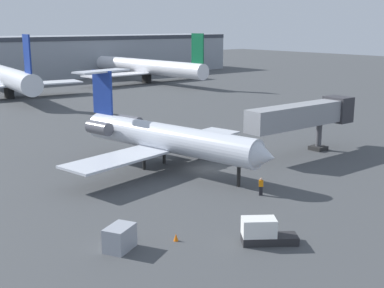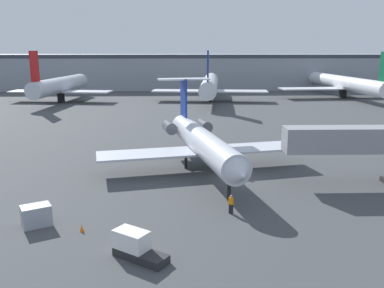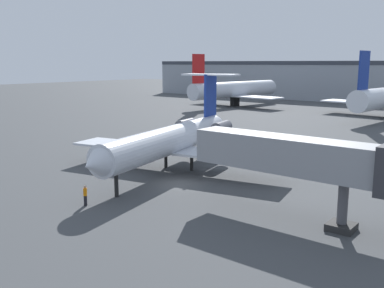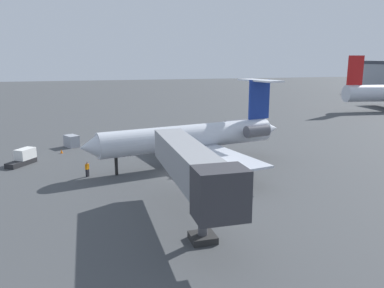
{
  "view_description": "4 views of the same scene",
  "coord_description": "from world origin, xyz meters",
  "px_view_note": "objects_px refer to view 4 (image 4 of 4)",
  "views": [
    {
      "loc": [
        -34.4,
        -40.32,
        15.3
      ],
      "look_at": [
        -2.35,
        -0.31,
        3.23
      ],
      "focal_mm": 47.56,
      "sensor_mm": 36.0,
      "label": 1
    },
    {
      "loc": [
        -6.28,
        -42.81,
        14.04
      ],
      "look_at": [
        -4.64,
        3.15,
        3.26
      ],
      "focal_mm": 38.25,
      "sensor_mm": 36.0,
      "label": 2
    },
    {
      "loc": [
        26.36,
        -31.03,
        11.45
      ],
      "look_at": [
        -1.68,
        4.32,
        3.07
      ],
      "focal_mm": 41.04,
      "sensor_mm": 36.0,
      "label": 3
    },
    {
      "loc": [
        40.94,
        -9.76,
        12.79
      ],
      "look_at": [
        -4.71,
        3.3,
        2.28
      ],
      "focal_mm": 36.18,
      "sensor_mm": 36.0,
      "label": 4
    }
  ],
  "objects_px": {
    "regional_jet": "(195,136)",
    "ground_crew_marshaller": "(87,169)",
    "traffic_cone_near": "(62,151)",
    "jet_bridge": "(194,168)",
    "baggage_tug_lead": "(23,158)",
    "cargo_container_uld": "(72,141)"
  },
  "relations": [
    {
      "from": "jet_bridge",
      "to": "traffic_cone_near",
      "type": "relative_size",
      "value": 30.08
    },
    {
      "from": "jet_bridge",
      "to": "baggage_tug_lead",
      "type": "relative_size",
      "value": 4.06
    },
    {
      "from": "cargo_container_uld",
      "to": "traffic_cone_near",
      "type": "distance_m",
      "value": 4.16
    },
    {
      "from": "ground_crew_marshaller",
      "to": "baggage_tug_lead",
      "type": "xyz_separation_m",
      "value": [
        -7.54,
        -7.47,
        -0.02
      ]
    },
    {
      "from": "regional_jet",
      "to": "jet_bridge",
      "type": "relative_size",
      "value": 1.61
    },
    {
      "from": "ground_crew_marshaller",
      "to": "traffic_cone_near",
      "type": "distance_m",
      "value": 12.61
    },
    {
      "from": "cargo_container_uld",
      "to": "traffic_cone_near",
      "type": "height_order",
      "value": "cargo_container_uld"
    },
    {
      "from": "baggage_tug_lead",
      "to": "regional_jet",
      "type": "bearing_deg",
      "value": 74.36
    },
    {
      "from": "regional_jet",
      "to": "jet_bridge",
      "type": "xyz_separation_m",
      "value": [
        17.6,
        -5.32,
        1.16
      ]
    },
    {
      "from": "cargo_container_uld",
      "to": "jet_bridge",
      "type": "bearing_deg",
      "value": 16.73
    },
    {
      "from": "jet_bridge",
      "to": "baggage_tug_lead",
      "type": "bearing_deg",
      "value": -147.04
    },
    {
      "from": "traffic_cone_near",
      "to": "jet_bridge",
      "type": "bearing_deg",
      "value": 21.25
    },
    {
      "from": "ground_crew_marshaller",
      "to": "jet_bridge",
      "type": "bearing_deg",
      "value": 25.86
    },
    {
      "from": "regional_jet",
      "to": "traffic_cone_near",
      "type": "xyz_separation_m",
      "value": [
        -10.36,
        -16.19,
        -3.28
      ]
    },
    {
      "from": "ground_crew_marshaller",
      "to": "regional_jet",
      "type": "bearing_deg",
      "value": 97.96
    },
    {
      "from": "jet_bridge",
      "to": "baggage_tug_lead",
      "type": "height_order",
      "value": "jet_bridge"
    },
    {
      "from": "cargo_container_uld",
      "to": "baggage_tug_lead",
      "type": "bearing_deg",
      "value": -32.98
    },
    {
      "from": "jet_bridge",
      "to": "baggage_tug_lead",
      "type": "distance_m",
      "value": 28.07
    },
    {
      "from": "regional_jet",
      "to": "cargo_container_uld",
      "type": "bearing_deg",
      "value": -133.77
    },
    {
      "from": "regional_jet",
      "to": "ground_crew_marshaller",
      "type": "relative_size",
      "value": 15.75
    },
    {
      "from": "baggage_tug_lead",
      "to": "traffic_cone_near",
      "type": "height_order",
      "value": "baggage_tug_lead"
    },
    {
      "from": "jet_bridge",
      "to": "cargo_container_uld",
      "type": "height_order",
      "value": "jet_bridge"
    }
  ]
}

